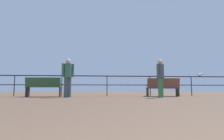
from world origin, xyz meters
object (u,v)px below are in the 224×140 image
object	(u,v)px
bench_near_left	(44,86)
seagull_on_rail	(200,75)
bench_near_right	(163,87)
person_by_bench	(160,76)
person_at_railing	(68,75)

from	to	relation	value
bench_near_left	seagull_on_rail	xyz separation A→B (m)	(8.58, 0.90, 0.68)
bench_near_right	bench_near_left	bearing A→B (deg)	179.91
bench_near_right	seagull_on_rail	world-z (taller)	seagull_on_rail
bench_near_left	bench_near_right	xyz separation A→B (m)	(5.95, -0.01, -0.03)
bench_near_left	person_by_bench	bearing A→B (deg)	-12.67
person_at_railing	seagull_on_rail	world-z (taller)	person_at_railing
person_by_bench	person_at_railing	world-z (taller)	person_at_railing
bench_near_left	person_at_railing	world-z (taller)	person_at_railing
person_by_bench	seagull_on_rail	world-z (taller)	person_by_bench
bench_near_right	person_by_bench	distance (m)	1.41
bench_near_left	person_by_bench	size ratio (longest dim) A/B	0.99
bench_near_left	person_by_bench	world-z (taller)	person_by_bench
seagull_on_rail	person_by_bench	bearing A→B (deg)	-146.60
bench_near_right	person_at_railing	size ratio (longest dim) A/B	0.96
person_at_railing	seagull_on_rail	size ratio (longest dim) A/B	4.08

